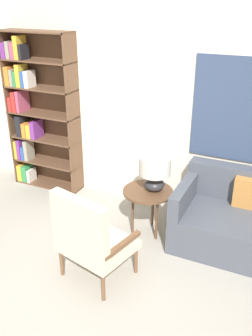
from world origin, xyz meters
TOP-DOWN VIEW (x-y plane):
  - ground_plane at (0.00, 0.00)m, footprint 14.00×14.00m
  - wall_back at (0.07, 2.03)m, footprint 6.40×0.08m
  - bookshelf at (-1.70, 1.85)m, footprint 1.01×0.30m
  - armchair at (0.02, 0.34)m, footprint 0.74×0.70m
  - side_table at (0.21, 1.33)m, footprint 0.57×0.57m
  - table_lamp at (0.27, 1.38)m, footprint 0.35×0.35m

SIDE VIEW (x-z plane):
  - ground_plane at x=0.00m, z-range 0.00..0.00m
  - side_table at x=0.21m, z-range 0.22..0.77m
  - armchair at x=0.02m, z-range 0.04..1.00m
  - table_lamp at x=0.27m, z-range 0.60..1.00m
  - bookshelf at x=-1.70m, z-range 0.01..2.15m
  - wall_back at x=0.07m, z-range 0.00..2.70m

